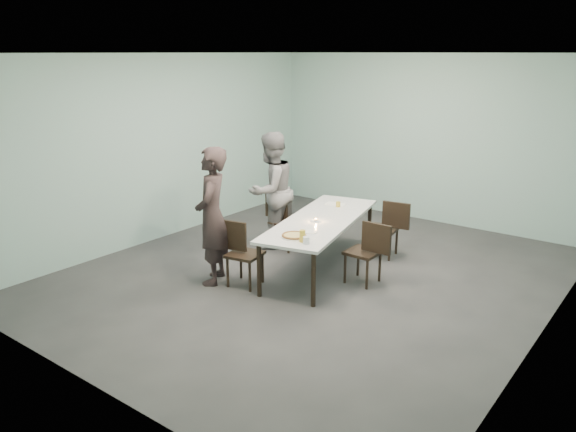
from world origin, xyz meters
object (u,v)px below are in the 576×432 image
Objects in this scene: diner_near at (212,216)px; water_tumbler at (306,240)px; side_plate at (310,232)px; chair_near_left at (240,249)px; chair_far_left at (282,217)px; amber_tumbler at (338,204)px; chair_far_right at (388,225)px; beer_glass at (302,236)px; table at (321,223)px; pizza at (294,236)px; diner_far at (271,190)px; tealight at (316,220)px; chair_near_right at (369,248)px.

diner_near is 1.38m from water_tumbler.
chair_near_left is at bearing -146.73° from side_plate.
amber_tumbler is at bearing 17.46° from chair_far_left.
chair_far_right is at bearing 116.95° from diner_near.
chair_far_right is 2.04m from beer_glass.
diner_near is (0.11, -1.66, 0.42)m from chair_far_left.
diner_near is at bearing -167.25° from beer_glass.
table is 0.65m from side_plate.
beer_glass is at bearing -68.93° from table.
pizza is (1.19, -1.28, 0.27)m from chair_far_left.
side_plate is 1.20× the size of beer_glass.
chair_far_right is 0.47× the size of diner_far.
diner_near is at bearing -169.30° from water_tumbler.
beer_glass reaches higher than table.
table is 1.48× the size of diner_near.
chair_near_left reaches higher than pizza.
chair_far_right is 0.47× the size of diner_near.
water_tumbler is at bearing -4.49° from chair_near_left.
chair_near_left is 1.00× the size of chair_far_right.
water_tumbler reaches higher than tealight.
amber_tumbler reaches higher than tealight.
chair_near_left is 0.56m from diner_near.
diner_near reaches higher than amber_tumbler.
diner_near reaches higher than tealight.
side_plate is 0.41m from beer_glass.
amber_tumbler is (-0.68, -0.35, 0.29)m from chair_far_right.
chair_near_right is (1.37, 1.04, 0.00)m from chair_near_left.
beer_glass is (0.19, -0.09, 0.06)m from pizza.
side_plate is 1.34m from amber_tumbler.
beer_glass reaches higher than tealight.
diner_far is 1.71m from side_plate.
chair_far_left is 5.80× the size of beer_glass.
pizza is (1.07, 0.37, -0.16)m from diner_near.
table is 1.05m from beer_glass.
water_tumbler is (0.22, -0.41, 0.04)m from side_plate.
chair_near_right is at bearing -38.26° from amber_tumbler.
tealight is (1.21, -0.51, -0.15)m from diner_far.
beer_glass is at bearing 71.62° from diner_near.
tealight reaches higher than table.
diner_far is at bearing -164.69° from chair_far_left.
chair_far_left reaches higher than table.
water_tumbler is 1.79m from amber_tumbler.
chair_far_left is 2.05m from water_tumbler.
table is 1.26m from chair_near_left.
chair_near_right is at bearing 51.92° from pizza.
pizza is 0.22m from beer_glass.
table is 48.86× the size of tealight.
chair_near_right reaches higher than water_tumbler.
side_plate is (-0.30, -1.63, 0.25)m from chair_far_right.
diner_near is 1.30m from beer_glass.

